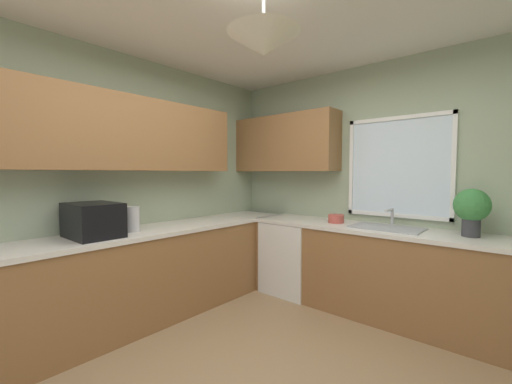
{
  "coord_description": "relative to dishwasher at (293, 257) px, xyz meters",
  "views": [
    {
      "loc": [
        1.23,
        -1.5,
        1.42
      ],
      "look_at": [
        -0.73,
        0.78,
        1.25
      ],
      "focal_mm": 22.36,
      "sensor_mm": 36.0,
      "label": 1
    }
  ],
  "objects": [
    {
      "name": "counter_run_left",
      "position": [
        -0.66,
        -1.66,
        0.02
      ],
      "size": [
        0.65,
        3.73,
        0.88
      ],
      "color": "olive",
      "rests_on": "ground_plane"
    },
    {
      "name": "potted_plant",
      "position": [
        1.76,
        0.08,
        0.71
      ],
      "size": [
        0.28,
        0.28,
        0.41
      ],
      "color": "#38383D",
      "rests_on": "counter_run_back"
    },
    {
      "name": "counter_run_back",
      "position": [
        1.11,
        0.03,
        0.02
      ],
      "size": [
        2.95,
        0.65,
        0.88
      ],
      "color": "olive",
      "rests_on": "ground_plane"
    },
    {
      "name": "sink_assembly",
      "position": [
        1.08,
        0.04,
        0.47
      ],
      "size": [
        0.65,
        0.4,
        0.19
      ],
      "color": "#9EA0A5",
      "rests_on": "counter_run_back"
    },
    {
      "name": "dishwasher",
      "position": [
        0.0,
        0.0,
        0.0
      ],
      "size": [
        0.6,
        0.6,
        0.84
      ],
      "primitive_type": "cube",
      "color": "white",
      "rests_on": "ground_plane"
    },
    {
      "name": "bowl",
      "position": [
        0.54,
        0.03,
        0.51
      ],
      "size": [
        0.17,
        0.17,
        0.09
      ],
      "primitive_type": "cylinder",
      "color": "#B74C42",
      "rests_on": "counter_run_back"
    },
    {
      "name": "microwave",
      "position": [
        -0.66,
        -2.03,
        0.61
      ],
      "size": [
        0.48,
        0.36,
        0.29
      ],
      "primitive_type": "cube",
      "color": "black",
      "rests_on": "counter_run_left"
    },
    {
      "name": "kettle",
      "position": [
        -0.64,
        -1.69,
        0.58
      ],
      "size": [
        0.13,
        0.13,
        0.23
      ],
      "primitive_type": "cylinder",
      "color": "#B7B7BC",
      "rests_on": "counter_run_left"
    },
    {
      "name": "room_shell",
      "position": [
        0.53,
        -1.21,
        1.35
      ],
      "size": [
        3.86,
        4.12,
        2.67
      ],
      "color": "#9EAD8E",
      "rests_on": "ground_plane"
    }
  ]
}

